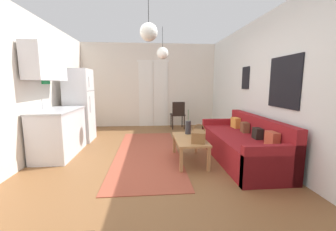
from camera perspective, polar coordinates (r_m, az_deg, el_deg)
ground_plane at (r=3.63m, az=-4.63°, el=-14.87°), size 4.83×7.83×0.10m
wall_back at (r=6.99m, az=-4.96°, el=7.97°), size 4.43×0.13×2.65m
wall_right at (r=3.97m, az=28.29°, el=6.64°), size 0.12×7.43×2.65m
wall_left at (r=3.97m, az=-38.15°, el=5.82°), size 0.12×7.43×2.65m
area_rug at (r=4.37m, az=-5.52°, el=-9.96°), size 1.24×3.32×0.01m
couch at (r=4.14m, az=19.67°, el=-7.57°), size 0.84×2.18×0.80m
coffee_table at (r=3.83m, az=5.85°, el=-6.87°), size 0.52×1.02×0.43m
bamboo_vase at (r=4.10m, az=5.41°, el=-3.21°), size 0.11×0.11×0.47m
handbag at (r=3.57m, az=8.26°, el=-5.56°), size 0.30×0.37×0.30m
refrigerator at (r=5.55m, az=-22.72°, el=2.52°), size 0.59×0.66×1.74m
kitchen_counter at (r=4.61m, az=-27.88°, el=-0.05°), size 0.64×1.29×2.09m
accent_chair at (r=6.53m, az=2.69°, el=0.55°), size 0.44×0.42×0.84m
pendant_lamp_near at (r=2.86m, az=-5.21°, el=21.47°), size 0.23×0.23×0.73m
pendant_lamp_far at (r=5.03m, az=-1.47°, el=16.42°), size 0.27×0.27×0.71m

